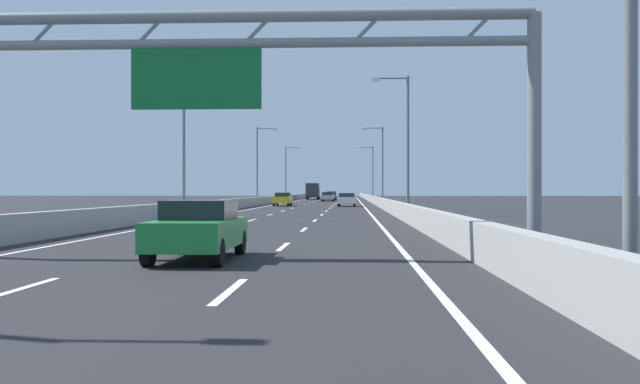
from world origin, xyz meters
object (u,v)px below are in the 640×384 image
streetlamp_left_mid (187,137)px  streetlamp_right_distant (371,170)px  blue_car (331,196)px  box_truck (313,191)px  white_car (347,199)px  streetlamp_left_distant (287,170)px  red_car (329,196)px  sign_gantry (203,68)px  streetlamp_left_far (259,161)px  streetlamp_right_far (381,160)px  silver_car (327,197)px  yellow_car (283,199)px  streetlamp_right_mid (404,136)px  green_car (199,229)px

streetlamp_left_mid → streetlamp_right_distant: (14.93, 73.75, 0.00)m
blue_car → box_truck: (-3.65, 3.24, 0.90)m
blue_car → box_truck: box_truck is taller
white_car → streetlamp_right_distant: bearing=85.0°
streetlamp_left_distant → blue_car: (7.66, 6.62, -4.61)m
streetlamp_right_distant → box_truck: bearing=137.9°
red_car → sign_gantry: bearing=-90.1°
streetlamp_left_far → streetlamp_left_mid: bearing=-90.0°
streetlamp_left_mid → streetlamp_left_distant: (0.00, 73.75, 0.00)m
streetlamp_right_far → silver_car: streetlamp_right_far is taller
red_car → box_truck: box_truck is taller
yellow_car → box_truck: size_ratio=0.56×
streetlamp_right_mid → silver_car: streetlamp_right_mid is taller
sign_gantry → streetlamp_right_distant: (7.49, 102.75, 0.52)m
streetlamp_right_distant → yellow_car: 46.93m
sign_gantry → streetlamp_right_far: size_ratio=1.82×
red_car → streetlamp_right_distant: bearing=33.0°
streetlamp_right_distant → green_car: 104.25m
streetlamp_right_mid → white_car: bearing=98.7°
green_car → red_car: 99.13m
streetlamp_left_mid → red_car: (7.61, 69.00, -4.68)m
yellow_car → silver_car: bearing=83.3°
streetlamp_right_distant → blue_car: 10.86m
streetlamp_left_mid → streetlamp_left_far: size_ratio=1.00×
streetlamp_left_mid → red_car: streetlamp_left_mid is taller
streetlamp_left_far → streetlamp_right_far: bearing=0.0°
streetlamp_left_far → yellow_car: size_ratio=2.13×
blue_car → white_car: size_ratio=1.01×
sign_gantry → streetlamp_left_mid: streetlamp_left_mid is taller
sign_gantry → silver_car: size_ratio=4.02×
streetlamp_left_distant → green_car: 104.26m
streetlamp_right_mid → streetlamp_left_far: size_ratio=1.00×
streetlamp_right_mid → green_car: size_ratio=2.29×
streetlamp_left_distant → silver_car: bearing=-58.9°
streetlamp_left_far → silver_car: size_ratio=2.21×
streetlamp_left_far → red_car: (7.61, 32.12, -4.68)m
red_car → streetlamp_left_far: bearing=-103.3°
streetlamp_right_mid → white_car: streetlamp_right_mid is taller
red_car → yellow_car: size_ratio=1.02×
streetlamp_right_far → blue_car: 44.34m
streetlamp_left_mid → box_truck: size_ratio=1.19×
red_car → yellow_car: yellow_car is taller
box_truck → red_car: bearing=-76.2°
sign_gantry → box_truck: 112.71m
streetlamp_left_far → streetlamp_right_far: 14.93m
sign_gantry → green_car: size_ratio=4.17×
streetlamp_right_mid → streetlamp_right_distant: 73.75m
streetlamp_left_far → sign_gantry: bearing=-83.6°
streetlamp_left_mid → streetlamp_right_distant: same height
sign_gantry → streetlamp_right_mid: streetlamp_right_mid is taller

